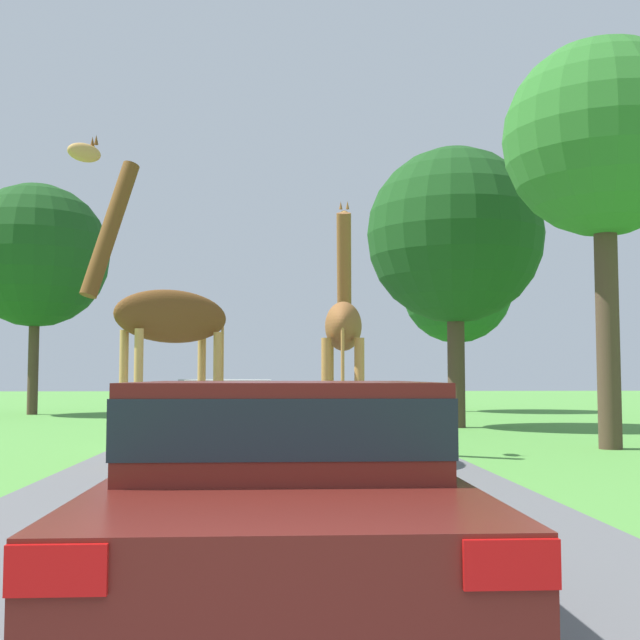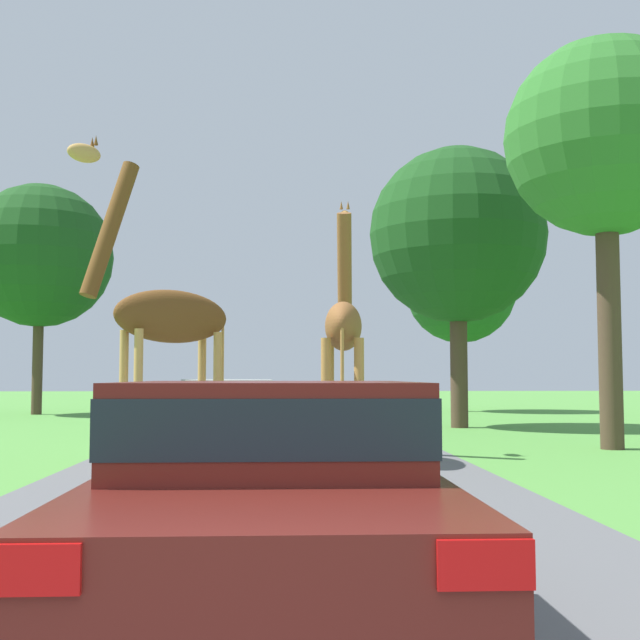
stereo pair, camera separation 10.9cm
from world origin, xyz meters
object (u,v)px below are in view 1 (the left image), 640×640
object	(u,v)px
tree_right_cluster	(455,236)
tree_far_right	(36,256)
giraffe_companion	(163,314)
car_lead_maroon	(283,500)
giraffe_near_road	(344,330)
tree_centre_back	(457,289)
car_queue_left	(230,411)
car_queue_right	(208,400)
tree_left_edge	(603,141)

from	to	relation	value
tree_right_cluster	tree_far_right	size ratio (longest dim) A/B	0.91
giraffe_companion	car_lead_maroon	xyz separation A→B (m)	(1.95, -8.87, -1.77)
giraffe_near_road	tree_centre_back	bearing A→B (deg)	77.24
car_queue_left	tree_far_right	size ratio (longest dim) A/B	0.48
car_queue_left	tree_centre_back	size ratio (longest dim) A/B	0.57
tree_right_cluster	tree_far_right	world-z (taller)	tree_far_right
car_queue_left	tree_right_cluster	distance (m)	9.85
car_queue_right	tree_right_cluster	xyz separation A→B (m)	(7.46, -2.21, 4.91)
tree_left_edge	tree_far_right	world-z (taller)	tree_far_right
tree_left_edge	car_queue_right	bearing A→B (deg)	134.47
giraffe_near_road	car_queue_left	bearing A→B (deg)	127.78
car_queue_right	car_queue_left	distance (m)	8.05
tree_centre_back	tree_far_right	bearing A→B (deg)	-173.94
giraffe_companion	car_queue_left	world-z (taller)	giraffe_companion
giraffe_near_road	giraffe_companion	world-z (taller)	giraffe_companion
giraffe_companion	tree_far_right	xyz separation A→B (m)	(-7.67, 18.56, 3.74)
car_queue_right	tree_left_edge	xyz separation A→B (m)	(9.08, -9.24, 5.73)
car_queue_left	tree_centre_back	distance (m)	19.14
car_queue_right	car_lead_maroon	bearing A→B (deg)	-83.96
tree_left_edge	tree_centre_back	xyz separation A→B (m)	(0.86, 17.67, -1.22)
tree_right_cluster	giraffe_near_road	bearing A→B (deg)	-113.96
car_lead_maroon	tree_left_edge	world-z (taller)	tree_left_edge
tree_left_edge	tree_far_right	bearing A→B (deg)	136.16
tree_far_right	giraffe_companion	bearing A→B (deg)	-67.55
tree_centre_back	giraffe_companion	bearing A→B (deg)	-115.39
giraffe_near_road	tree_centre_back	distance (m)	21.14
car_lead_maroon	tree_right_cluster	bearing A→B (deg)	74.25
car_lead_maroon	tree_right_cluster	xyz separation A→B (m)	(5.25, 18.63, 4.89)
car_queue_right	tree_far_right	xyz separation A→B (m)	(-7.41, 6.59, 5.53)
giraffe_near_road	tree_left_edge	bearing A→B (deg)	26.63
car_lead_maroon	car_queue_left	distance (m)	12.91
giraffe_companion	car_queue_right	xyz separation A→B (m)	(-0.26, 11.97, -1.79)
giraffe_near_road	car_lead_maroon	distance (m)	9.58
giraffe_near_road	car_queue_right	bearing A→B (deg)	111.89
giraffe_near_road	tree_far_right	world-z (taller)	tree_far_right
tree_centre_back	tree_right_cluster	world-z (taller)	tree_right_cluster
car_queue_right	tree_centre_back	world-z (taller)	tree_centre_back
car_lead_maroon	tree_centre_back	distance (m)	30.60
car_queue_right	tree_far_right	distance (m)	11.35
giraffe_companion	tree_centre_back	xyz separation A→B (m)	(9.68, 20.40, 2.72)
giraffe_companion	tree_far_right	size ratio (longest dim) A/B	0.58
giraffe_companion	car_queue_right	bearing A→B (deg)	-37.84
giraffe_companion	tree_right_cluster	world-z (taller)	tree_right_cluster
tree_left_edge	tree_right_cluster	world-z (taller)	tree_left_edge
car_queue_right	tree_left_edge	bearing A→B (deg)	-45.53
tree_centre_back	tree_right_cluster	distance (m)	10.93
tree_left_edge	tree_right_cluster	bearing A→B (deg)	102.93
giraffe_near_road	tree_centre_back	world-z (taller)	tree_centre_back
car_lead_maroon	car_queue_right	xyz separation A→B (m)	(-2.21, 20.84, -0.02)
giraffe_companion	tree_centre_back	bearing A→B (deg)	-64.46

